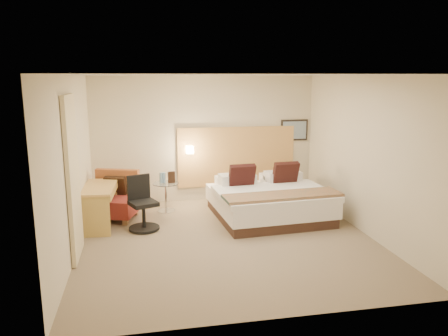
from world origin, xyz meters
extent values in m
cube|color=#766550|center=(0.00, 0.00, -0.01)|extent=(4.80, 5.00, 0.02)
cube|color=white|center=(0.00, 0.00, 2.71)|extent=(4.80, 5.00, 0.02)
cube|color=beige|center=(0.00, 2.51, 1.35)|extent=(4.80, 0.02, 2.70)
cube|color=beige|center=(0.00, -2.51, 1.35)|extent=(4.80, 0.02, 2.70)
cube|color=beige|center=(-2.41, 0.00, 1.35)|extent=(0.02, 5.00, 2.70)
cube|color=beige|center=(2.41, 0.00, 1.35)|extent=(0.02, 5.00, 2.70)
cube|color=tan|center=(0.70, 2.47, 0.95)|extent=(2.60, 0.04, 1.30)
cube|color=black|center=(2.02, 2.48, 1.50)|extent=(0.62, 0.03, 0.47)
cube|color=gray|center=(2.02, 2.46, 1.50)|extent=(0.54, 0.01, 0.39)
cylinder|color=white|center=(-0.35, 2.42, 1.15)|extent=(0.02, 0.12, 0.02)
cube|color=#FBEAC4|center=(-0.35, 2.36, 1.15)|extent=(0.15, 0.15, 0.15)
cube|color=beige|center=(-2.36, -0.25, 1.22)|extent=(0.06, 0.90, 2.42)
cylinder|color=#8CBBD9|center=(-1.00, 1.79, 0.69)|extent=(0.07, 0.07, 0.21)
cylinder|color=#9CCBF1|center=(-0.93, 1.81, 0.69)|extent=(0.07, 0.07, 0.21)
cube|color=#321E14|center=(-0.79, 1.77, 0.70)|extent=(0.14, 0.07, 0.23)
cube|color=#3A241D|center=(1.02, 1.04, 0.09)|extent=(2.11, 2.11, 0.18)
cube|color=white|center=(1.02, 1.04, 0.33)|extent=(2.17, 2.17, 0.30)
cube|color=white|center=(1.04, 0.75, 0.54)|extent=(2.19, 1.61, 0.10)
cube|color=silver|center=(0.48, 1.75, 0.58)|extent=(0.74, 0.44, 0.18)
cube|color=white|center=(1.45, 1.82, 0.58)|extent=(0.74, 0.44, 0.18)
cube|color=silver|center=(0.50, 1.49, 0.68)|extent=(0.74, 0.44, 0.18)
cube|color=white|center=(1.47, 1.56, 0.68)|extent=(0.74, 0.44, 0.18)
cube|color=black|center=(0.54, 1.29, 0.76)|extent=(0.53, 0.31, 0.52)
cube|color=black|center=(1.45, 1.35, 0.76)|extent=(0.53, 0.31, 0.52)
cube|color=orange|center=(1.07, 0.35, 0.61)|extent=(2.16, 0.71, 0.05)
cube|color=tan|center=(-2.35, 1.29, 0.05)|extent=(0.11, 0.11, 0.11)
cube|color=#A1724B|center=(-1.70, 1.08, 0.05)|extent=(0.11, 0.11, 0.11)
cube|color=#A48C4D|center=(-2.17, 1.86, 0.05)|extent=(0.11, 0.11, 0.11)
cube|color=#B57955|center=(-1.51, 1.65, 0.05)|extent=(0.11, 0.11, 0.11)
cube|color=maroon|center=(-1.93, 1.47, 0.27)|extent=(1.05, 0.98, 0.32)
cube|color=#9B5229|center=(-1.84, 1.77, 0.67)|extent=(0.86, 0.39, 0.48)
cube|color=black|center=(-1.87, 1.65, 0.59)|extent=(0.45, 0.32, 0.42)
cylinder|color=white|center=(-0.91, 1.77, 0.01)|extent=(0.41, 0.41, 0.02)
cylinder|color=silver|center=(-0.91, 1.77, 0.30)|extent=(0.05, 0.05, 0.55)
cylinder|color=silver|center=(-0.91, 1.77, 0.58)|extent=(0.61, 0.61, 0.01)
cube|color=tan|center=(-2.14, 1.10, 0.73)|extent=(0.63, 1.24, 0.04)
cube|color=tan|center=(-2.18, 0.54, 0.36)|extent=(0.50, 0.07, 0.71)
cube|color=tan|center=(-2.10, 1.66, 0.36)|extent=(0.50, 0.07, 0.71)
cube|color=#D1AD52|center=(-2.09, 1.09, 0.65)|extent=(0.52, 1.15, 0.10)
cylinder|color=black|center=(-1.36, 0.75, 0.03)|extent=(0.70, 0.70, 0.04)
cylinder|color=black|center=(-1.36, 0.75, 0.26)|extent=(0.08, 0.08, 0.42)
cube|color=black|center=(-1.36, 0.75, 0.49)|extent=(0.57, 0.57, 0.07)
cube|color=black|center=(-1.44, 0.93, 0.75)|extent=(0.41, 0.20, 0.44)
camera|label=1|loc=(-1.37, -6.76, 2.67)|focal=35.00mm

